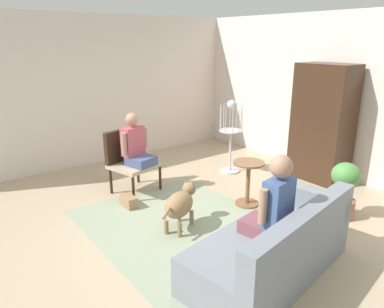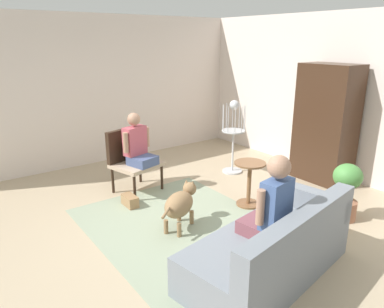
{
  "view_description": "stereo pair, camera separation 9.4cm",
  "coord_description": "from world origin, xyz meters",
  "px_view_note": "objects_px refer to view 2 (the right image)",
  "views": [
    {
      "loc": [
        3.49,
        -2.7,
        2.33
      ],
      "look_at": [
        0.13,
        -0.13,
        0.99
      ],
      "focal_mm": 33.91,
      "sensor_mm": 36.0,
      "label": 1
    },
    {
      "loc": [
        3.54,
        -2.63,
        2.33
      ],
      "look_at": [
        0.13,
        -0.13,
        0.99
      ],
      "focal_mm": 33.91,
      "sensor_mm": 36.0,
      "label": 2
    }
  ],
  "objects_px": {
    "armchair": "(131,155)",
    "bird_cage_stand": "(233,135)",
    "dog": "(180,203)",
    "armoire_cabinet": "(326,124)",
    "person_on_couch": "(272,204)",
    "couch": "(273,249)",
    "handbag": "(130,201)",
    "round_end_table": "(249,181)",
    "potted_plant": "(346,189)",
    "person_on_armchair": "(137,144)"
  },
  "relations": [
    {
      "from": "bird_cage_stand",
      "to": "handbag",
      "type": "bearing_deg",
      "value": -85.12
    },
    {
      "from": "armchair",
      "to": "handbag",
      "type": "distance_m",
      "value": 0.81
    },
    {
      "from": "dog",
      "to": "handbag",
      "type": "xyz_separation_m",
      "value": [
        -0.96,
        -0.24,
        -0.26
      ]
    },
    {
      "from": "couch",
      "to": "handbag",
      "type": "xyz_separation_m",
      "value": [
        -2.32,
        -0.45,
        -0.21
      ]
    },
    {
      "from": "bird_cage_stand",
      "to": "person_on_couch",
      "type": "bearing_deg",
      "value": -35.4
    },
    {
      "from": "armchair",
      "to": "armoire_cabinet",
      "type": "xyz_separation_m",
      "value": [
        1.54,
        2.84,
        0.41
      ]
    },
    {
      "from": "couch",
      "to": "bird_cage_stand",
      "type": "bearing_deg",
      "value": 145.51
    },
    {
      "from": "couch",
      "to": "person_on_couch",
      "type": "bearing_deg",
      "value": -126.75
    },
    {
      "from": "couch",
      "to": "round_end_table",
      "type": "distance_m",
      "value": 1.64
    },
    {
      "from": "person_on_couch",
      "to": "bird_cage_stand",
      "type": "distance_m",
      "value": 3.04
    },
    {
      "from": "person_on_couch",
      "to": "dog",
      "type": "distance_m",
      "value": 1.42
    },
    {
      "from": "person_on_couch",
      "to": "armoire_cabinet",
      "type": "height_order",
      "value": "armoire_cabinet"
    },
    {
      "from": "person_on_couch",
      "to": "dog",
      "type": "height_order",
      "value": "person_on_couch"
    },
    {
      "from": "person_on_couch",
      "to": "armoire_cabinet",
      "type": "relative_size",
      "value": 0.45
    },
    {
      "from": "bird_cage_stand",
      "to": "armchair",
      "type": "bearing_deg",
      "value": -101.17
    },
    {
      "from": "dog",
      "to": "potted_plant",
      "type": "height_order",
      "value": "potted_plant"
    },
    {
      "from": "person_on_armchair",
      "to": "potted_plant",
      "type": "relative_size",
      "value": 1.02
    },
    {
      "from": "bird_cage_stand",
      "to": "armoire_cabinet",
      "type": "bearing_deg",
      "value": 40.18
    },
    {
      "from": "dog",
      "to": "armoire_cabinet",
      "type": "height_order",
      "value": "armoire_cabinet"
    },
    {
      "from": "potted_plant",
      "to": "armoire_cabinet",
      "type": "height_order",
      "value": "armoire_cabinet"
    },
    {
      "from": "person_on_couch",
      "to": "bird_cage_stand",
      "type": "xyz_separation_m",
      "value": [
        -2.48,
        1.76,
        -0.09
      ]
    },
    {
      "from": "round_end_table",
      "to": "armoire_cabinet",
      "type": "bearing_deg",
      "value": 90.25
    },
    {
      "from": "person_on_couch",
      "to": "potted_plant",
      "type": "relative_size",
      "value": 1.13
    },
    {
      "from": "armchair",
      "to": "armoire_cabinet",
      "type": "relative_size",
      "value": 0.5
    },
    {
      "from": "dog",
      "to": "couch",
      "type": "bearing_deg",
      "value": 9.06
    },
    {
      "from": "couch",
      "to": "potted_plant",
      "type": "xyz_separation_m",
      "value": [
        -0.26,
        1.7,
        0.14
      ]
    },
    {
      "from": "potted_plant",
      "to": "person_on_armchair",
      "type": "bearing_deg",
      "value": -143.92
    },
    {
      "from": "couch",
      "to": "handbag",
      "type": "height_order",
      "value": "couch"
    },
    {
      "from": "couch",
      "to": "armoire_cabinet",
      "type": "height_order",
      "value": "armoire_cabinet"
    },
    {
      "from": "person_on_couch",
      "to": "dog",
      "type": "xyz_separation_m",
      "value": [
        -1.33,
        -0.18,
        -0.45
      ]
    },
    {
      "from": "couch",
      "to": "dog",
      "type": "relative_size",
      "value": 2.71
    },
    {
      "from": "dog",
      "to": "armchair",
      "type": "bearing_deg",
      "value": 176.67
    },
    {
      "from": "couch",
      "to": "bird_cage_stand",
      "type": "xyz_separation_m",
      "value": [
        -2.51,
        1.72,
        0.41
      ]
    },
    {
      "from": "couch",
      "to": "bird_cage_stand",
      "type": "height_order",
      "value": "bird_cage_stand"
    },
    {
      "from": "person_on_armchair",
      "to": "armoire_cabinet",
      "type": "xyz_separation_m",
      "value": [
        1.38,
        2.8,
        0.19
      ]
    },
    {
      "from": "armchair",
      "to": "dog",
      "type": "height_order",
      "value": "armchair"
    },
    {
      "from": "couch",
      "to": "armchair",
      "type": "relative_size",
      "value": 2.07
    },
    {
      "from": "dog",
      "to": "armoire_cabinet",
      "type": "relative_size",
      "value": 0.38
    },
    {
      "from": "person_on_armchair",
      "to": "handbag",
      "type": "bearing_deg",
      "value": -42.95
    },
    {
      "from": "armoire_cabinet",
      "to": "bird_cage_stand",
      "type": "bearing_deg",
      "value": -139.82
    },
    {
      "from": "armchair",
      "to": "round_end_table",
      "type": "distance_m",
      "value": 1.91
    },
    {
      "from": "armchair",
      "to": "bird_cage_stand",
      "type": "bearing_deg",
      "value": 78.83
    },
    {
      "from": "round_end_table",
      "to": "bird_cage_stand",
      "type": "height_order",
      "value": "bird_cage_stand"
    },
    {
      "from": "person_on_couch",
      "to": "handbag",
      "type": "relative_size",
      "value": 2.96
    },
    {
      "from": "person_on_armchair",
      "to": "potted_plant",
      "type": "xyz_separation_m",
      "value": [
        2.45,
        1.79,
        -0.36
      ]
    },
    {
      "from": "armoire_cabinet",
      "to": "handbag",
      "type": "distance_m",
      "value": 3.43
    },
    {
      "from": "armoire_cabinet",
      "to": "potted_plant",
      "type": "bearing_deg",
      "value": -43.3
    },
    {
      "from": "couch",
      "to": "dog",
      "type": "bearing_deg",
      "value": -170.94
    },
    {
      "from": "armchair",
      "to": "person_on_armchair",
      "type": "bearing_deg",
      "value": 14.87
    },
    {
      "from": "potted_plant",
      "to": "handbag",
      "type": "height_order",
      "value": "potted_plant"
    }
  ]
}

